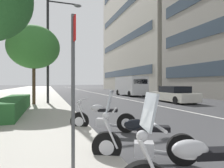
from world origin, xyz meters
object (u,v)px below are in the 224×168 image
at_px(car_far_down_avenue, 174,95).
at_px(street_tree_far_plaza, 34,47).
at_px(motorcycle_by_sign_pole, 102,119).
at_px(delivery_van_ahead, 130,86).
at_px(motorcycle_mid_row, 142,142).
at_px(parking_sign_by_curb, 73,77).
at_px(street_lamp_with_banners, 53,40).

relative_size(car_far_down_avenue, street_tree_far_plaza, 0.84).
distance_m(motorcycle_by_sign_pole, street_tree_far_plaza, 9.46).
height_order(car_far_down_avenue, street_tree_far_plaza, street_tree_far_plaza).
bearing_deg(car_far_down_avenue, delivery_van_ahead, 2.71).
bearing_deg(car_far_down_avenue, motorcycle_mid_row, 143.24).
relative_size(delivery_van_ahead, parking_sign_by_curb, 2.14).
distance_m(motorcycle_mid_row, delivery_van_ahead, 20.96).
relative_size(motorcycle_by_sign_pole, street_lamp_with_banners, 0.26).
bearing_deg(street_tree_far_plaza, street_lamp_with_banners, -71.30).
height_order(street_lamp_with_banners, street_tree_far_plaza, street_lamp_with_banners).
bearing_deg(street_lamp_with_banners, parking_sign_by_curb, 179.99).
bearing_deg(delivery_van_ahead, motorcycle_mid_row, 155.09).
bearing_deg(street_tree_far_plaza, motorcycle_by_sign_pole, -162.44).
relative_size(motorcycle_by_sign_pole, parking_sign_by_curb, 0.78).
relative_size(delivery_van_ahead, street_lamp_with_banners, 0.73).
relative_size(car_far_down_avenue, street_lamp_with_banners, 0.60).
bearing_deg(parking_sign_by_curb, motorcycle_by_sign_pole, -23.77).
bearing_deg(parking_sign_by_curb, delivery_van_ahead, -26.54).
relative_size(car_far_down_avenue, parking_sign_by_curb, 1.78).
height_order(motorcycle_by_sign_pole, delivery_van_ahead, delivery_van_ahead).
distance_m(car_far_down_avenue, street_tree_far_plaza, 11.64).
relative_size(motorcycle_mid_row, street_tree_far_plaza, 0.36).
bearing_deg(street_tree_far_plaza, motorcycle_mid_row, -166.19).
height_order(motorcycle_mid_row, parking_sign_by_curb, parking_sign_by_curb).
distance_m(motorcycle_by_sign_pole, delivery_van_ahead, 18.55).
xyz_separation_m(car_far_down_avenue, delivery_van_ahead, (8.95, 0.04, 0.67)).
bearing_deg(motorcycle_mid_row, motorcycle_by_sign_pole, -63.42).
relative_size(street_lamp_with_banners, street_tree_far_plaza, 1.39).
bearing_deg(car_far_down_avenue, street_tree_far_plaza, 88.64).
height_order(car_far_down_avenue, delivery_van_ahead, delivery_van_ahead).
bearing_deg(delivery_van_ahead, car_far_down_avenue, 178.80).
relative_size(motorcycle_by_sign_pole, street_tree_far_plaza, 0.37).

